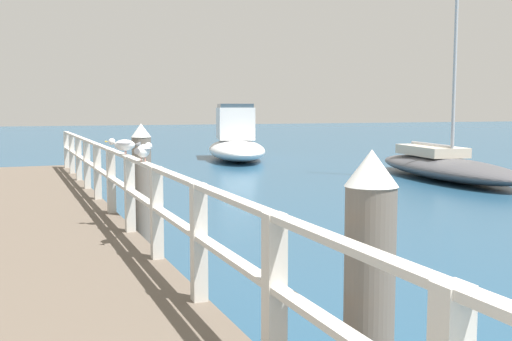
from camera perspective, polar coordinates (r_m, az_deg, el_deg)
pier_deck at (r=8.86m, az=-20.74°, el=-6.74°), size 2.72×18.68×0.54m
pier_railing at (r=8.83m, az=-12.62°, el=-0.76°), size 0.12×17.20×0.99m
dock_piling_near at (r=3.53m, az=10.47°, el=-13.64°), size 0.29×0.29×1.92m
dock_piling_far at (r=9.23m, az=-10.58°, el=-1.58°), size 0.29×0.29×1.92m
seagull_foreground at (r=7.14m, az=-10.44°, el=1.89°), size 0.29×0.43×0.21m
seagull_background at (r=8.32m, az=-12.21°, el=2.40°), size 0.45×0.26×0.21m
boat_1 at (r=25.75m, az=-1.89°, el=2.77°), size 3.89×6.94×2.34m
boat_2 at (r=19.58m, az=17.13°, el=0.46°), size 3.41×7.67×9.63m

